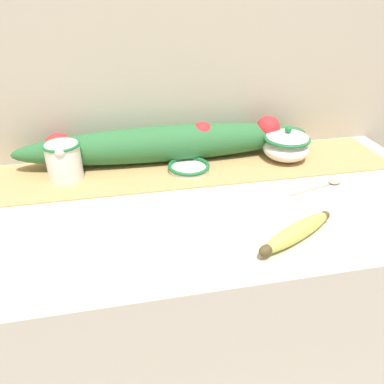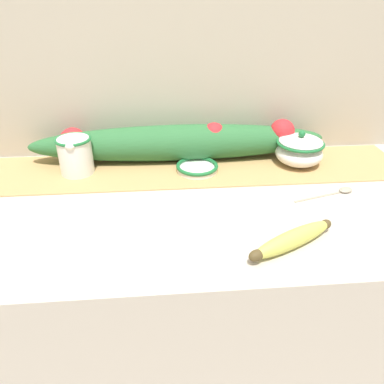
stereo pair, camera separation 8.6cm
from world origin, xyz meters
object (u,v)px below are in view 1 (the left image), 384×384
(sugar_bowl, at_px, (286,145))
(spoon, at_px, (331,183))
(cream_pitcher, at_px, (64,160))
(small_dish, at_px, (189,167))
(banana, at_px, (297,232))

(sugar_bowl, xyz_separation_m, spoon, (0.06, -0.17, -0.04))
(sugar_bowl, bearing_deg, cream_pitcher, 179.87)
(sugar_bowl, height_order, spoon, sugar_bowl)
(cream_pitcher, height_order, small_dish, cream_pitcher)
(cream_pitcher, xyz_separation_m, small_dish, (0.33, -0.02, -0.05))
(spoon, bearing_deg, sugar_bowl, 93.46)
(small_dish, bearing_deg, spoon, -22.85)
(small_dish, xyz_separation_m, banana, (0.16, -0.36, 0.01))
(cream_pitcher, height_order, spoon, cream_pitcher)
(cream_pitcher, distance_m, spoon, 0.71)
(small_dish, distance_m, banana, 0.39)
(sugar_bowl, distance_m, small_dish, 0.30)
(banana, bearing_deg, spoon, 46.26)
(cream_pitcher, distance_m, banana, 0.62)
(banana, bearing_deg, small_dish, 114.11)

